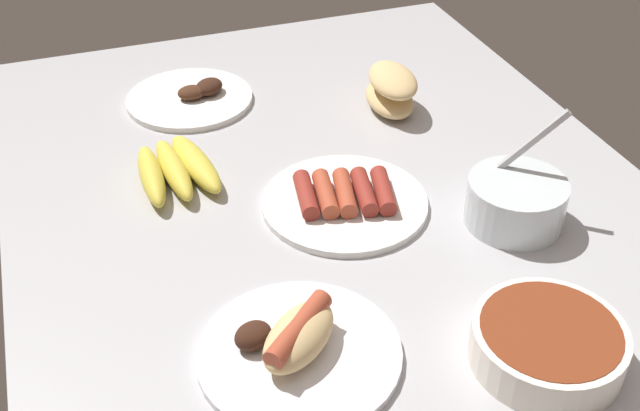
% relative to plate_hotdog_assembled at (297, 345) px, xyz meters
% --- Properties ---
extents(ground_plane, '(1.20, 0.90, 0.03)m').
position_rel_plate_hotdog_assembled_xyz_m(ground_plane, '(0.27, -0.15, -0.03)').
color(ground_plane, '#B2B2B7').
extents(plate_hotdog_assembled, '(0.23, 0.23, 0.06)m').
position_rel_plate_hotdog_assembled_xyz_m(plate_hotdog_assembled, '(0.00, 0.00, 0.00)').
color(plate_hotdog_assembled, white).
rests_on(plate_hotdog_assembled, ground_plane).
extents(bowl_chili, '(0.17, 0.17, 0.05)m').
position_rel_plate_hotdog_assembled_xyz_m(bowl_chili, '(-0.10, -0.25, 0.01)').
color(bowl_chili, white).
rests_on(bowl_chili, ground_plane).
extents(bread_stack, '(0.14, 0.09, 0.07)m').
position_rel_plate_hotdog_assembled_xyz_m(bread_stack, '(0.48, -0.32, 0.02)').
color(bread_stack, '#DBB77A').
rests_on(bread_stack, ground_plane).
extents(plate_grilled_meat, '(0.21, 0.21, 0.03)m').
position_rel_plate_hotdog_assembled_xyz_m(plate_grilled_meat, '(0.61, -0.01, -0.01)').
color(plate_grilled_meat, white).
rests_on(plate_grilled_meat, ground_plane).
extents(plate_sausages, '(0.23, 0.23, 0.03)m').
position_rel_plate_hotdog_assembled_xyz_m(plate_sausages, '(0.25, -0.15, -0.01)').
color(plate_sausages, white).
rests_on(plate_sausages, ground_plane).
extents(banana_bunch, '(0.17, 0.12, 0.04)m').
position_rel_plate_hotdog_assembled_xyz_m(banana_bunch, '(0.39, 0.06, 0.00)').
color(banana_bunch, gold).
rests_on(banana_bunch, ground_plane).
extents(bowl_coleslaw, '(0.13, 0.13, 0.16)m').
position_rel_plate_hotdog_assembled_xyz_m(bowl_coleslaw, '(0.14, -0.35, 0.02)').
color(bowl_coleslaw, silver).
rests_on(bowl_coleslaw, ground_plane).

